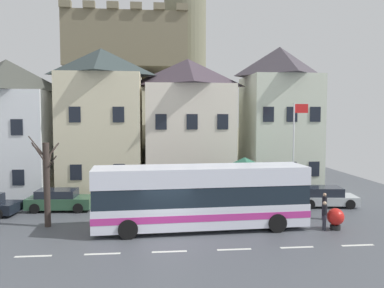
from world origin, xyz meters
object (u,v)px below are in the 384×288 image
pedestrian_01 (324,206)px  public_bench (233,199)px  parked_car_01 (60,200)px  pedestrian_00 (260,204)px  transit_bus (201,197)px  flagpole (295,150)px  bus_shelter (244,167)px  hilltop_castle (130,112)px  bare_tree_00 (47,183)px  townhouse_00 (8,129)px  townhouse_02 (188,126)px  parked_car_00 (325,197)px  harbour_buoy (336,218)px  townhouse_03 (279,120)px  townhouse_01 (102,123)px  pedestrian_03 (302,204)px  pedestrian_02 (324,214)px

pedestrian_01 → public_bench: bearing=140.6°
parked_car_01 → pedestrian_00: bearing=-8.7°
transit_bus → public_bench: (2.84, 5.23, -1.27)m
pedestrian_01 → flagpole: 3.86m
bus_shelter → pedestrian_00: size_ratio=2.46×
pedestrian_00 → hilltop_castle: bearing=110.1°
transit_bus → parked_car_01: 10.19m
bare_tree_00 → townhouse_00: bearing=119.9°
townhouse_02 → parked_car_01: size_ratio=2.52×
parked_car_00 → public_bench: bearing=-178.5°
harbour_buoy → townhouse_03: bearing=88.3°
bus_shelter → townhouse_03: bearing=57.1°
hilltop_castle → flagpole: (11.65, -24.71, -2.59)m
parked_car_01 → bare_tree_00: bearing=-82.8°
townhouse_01 → pedestrian_03: 15.97m
townhouse_02 → bare_tree_00: (-8.69, -9.26, -2.86)m
townhouse_03 → pedestrian_03: bearing=-98.5°
townhouse_01 → townhouse_03: bearing=0.8°
parked_car_01 → harbour_buoy: parked_car_01 is taller
parked_car_00 → bare_tree_00: bare_tree_00 is taller
townhouse_00 → hilltop_castle: 19.56m
bare_tree_00 → pedestrian_01: bearing=-0.0°
flagpole → townhouse_01: bearing=151.5°
harbour_buoy → hilltop_castle: bearing=113.8°
townhouse_01 → townhouse_02: townhouse_01 is taller
pedestrian_02 → harbour_buoy: (0.63, -0.00, -0.20)m
townhouse_00 → parked_car_01: (4.74, -4.74, -4.51)m
hilltop_castle → townhouse_00: bearing=-114.5°
pedestrian_02 → townhouse_01: bearing=140.5°
harbour_buoy → townhouse_00: bearing=152.4°
townhouse_00 → townhouse_03: bearing=0.5°
pedestrian_00 → bare_tree_00: bearing=-174.9°
public_bench → harbour_buoy: size_ratio=1.31×
townhouse_02 → pedestrian_03: bearing=-55.7°
parked_car_00 → pedestrian_01: size_ratio=2.66×
flagpole → bare_tree_00: (-14.78, -1.69, -1.57)m
transit_bus → pedestrian_01: transit_bus is taller
hilltop_castle → pedestrian_00: size_ratio=29.12×
pedestrian_02 → pedestrian_00: bearing=129.5°
parked_car_01 → public_bench: bearing=3.8°
parked_car_01 → parked_car_00: bearing=2.0°
pedestrian_02 → pedestrian_03: (-0.32, 2.48, 0.01)m
townhouse_01 → parked_car_01: townhouse_01 is taller
flagpole → harbour_buoy: 5.22m
pedestrian_00 → harbour_buoy: 4.66m
pedestrian_02 → bare_tree_00: 15.33m
transit_bus → harbour_buoy: bearing=-9.6°
bus_shelter → public_bench: bearing=101.1°
pedestrian_01 → bare_tree_00: bearing=180.0°
townhouse_02 → harbour_buoy: (7.04, -11.42, -4.68)m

